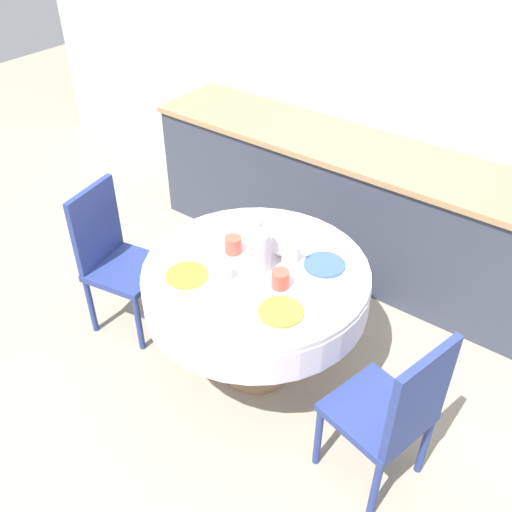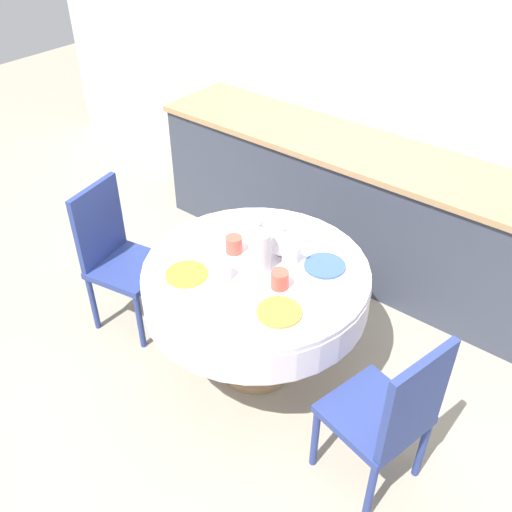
% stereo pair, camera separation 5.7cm
% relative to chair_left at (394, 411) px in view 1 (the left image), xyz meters
% --- Properties ---
extents(ground_plane, '(12.00, 12.00, 0.00)m').
position_rel_chair_left_xyz_m(ground_plane, '(-0.91, 0.22, -0.50)').
color(ground_plane, '#9E937F').
extents(wall_back, '(7.00, 0.05, 2.60)m').
position_rel_chair_left_xyz_m(wall_back, '(-0.91, 1.80, 0.80)').
color(wall_back, beige).
rests_on(wall_back, ground_plane).
extents(kitchen_counter, '(3.24, 0.64, 0.89)m').
position_rel_chair_left_xyz_m(kitchen_counter, '(-0.91, 1.46, -0.06)').
color(kitchen_counter, '#383D4C').
rests_on(kitchen_counter, ground_plane).
extents(dining_table, '(1.18, 1.18, 0.72)m').
position_rel_chair_left_xyz_m(dining_table, '(-0.91, 0.22, 0.09)').
color(dining_table, tan).
rests_on(dining_table, ground_plane).
extents(chair_left, '(0.48, 0.48, 0.93)m').
position_rel_chair_left_xyz_m(chair_left, '(0.00, 0.00, 0.00)').
color(chair_left, navy).
rests_on(chair_left, ground_plane).
extents(chair_right, '(0.47, 0.47, 0.93)m').
position_rel_chair_left_xyz_m(chair_right, '(-1.83, 0.04, 0.00)').
color(chair_right, navy).
rests_on(chair_right, ground_plane).
extents(plate_near_left, '(0.22, 0.22, 0.01)m').
position_rel_chair_left_xyz_m(plate_near_left, '(-1.15, -0.05, 0.22)').
color(plate_near_left, yellow).
rests_on(plate_near_left, dining_table).
extents(cup_near_left, '(0.09, 0.09, 0.09)m').
position_rel_chair_left_xyz_m(cup_near_left, '(-0.99, 0.05, 0.26)').
color(cup_near_left, white).
rests_on(cup_near_left, dining_table).
extents(plate_near_right, '(0.22, 0.22, 0.01)m').
position_rel_chair_left_xyz_m(plate_near_right, '(-0.62, 0.02, 0.22)').
color(plate_near_right, orange).
rests_on(plate_near_right, dining_table).
extents(cup_near_right, '(0.09, 0.09, 0.09)m').
position_rel_chair_left_xyz_m(cup_near_right, '(-0.73, 0.17, 0.26)').
color(cup_near_right, '#CC4C3D').
rests_on(cup_near_right, dining_table).
extents(plate_far_left, '(0.22, 0.22, 0.01)m').
position_rel_chair_left_xyz_m(plate_far_left, '(-1.21, 0.41, 0.22)').
color(plate_far_left, white).
rests_on(plate_far_left, dining_table).
extents(cup_far_left, '(0.09, 0.09, 0.09)m').
position_rel_chair_left_xyz_m(cup_far_left, '(-1.09, 0.26, 0.26)').
color(cup_far_left, '#CC4C3D').
rests_on(cup_far_left, dining_table).
extents(plate_far_right, '(0.22, 0.22, 0.01)m').
position_rel_chair_left_xyz_m(plate_far_right, '(-0.64, 0.45, 0.22)').
color(plate_far_right, '#3856AD').
rests_on(plate_far_right, dining_table).
extents(cup_far_right, '(0.09, 0.09, 0.09)m').
position_rel_chair_left_xyz_m(cup_far_right, '(-0.81, 0.37, 0.26)').
color(cup_far_right, white).
rests_on(cup_far_right, dining_table).
extents(coffee_carafe, '(0.11, 0.11, 0.30)m').
position_rel_chair_left_xyz_m(coffee_carafe, '(-0.90, 0.23, 0.35)').
color(coffee_carafe, '#B2B2B7').
rests_on(coffee_carafe, dining_table).
extents(teapot, '(0.21, 0.15, 0.20)m').
position_rel_chair_left_xyz_m(teapot, '(-0.87, 0.39, 0.30)').
color(teapot, white).
rests_on(teapot, dining_table).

